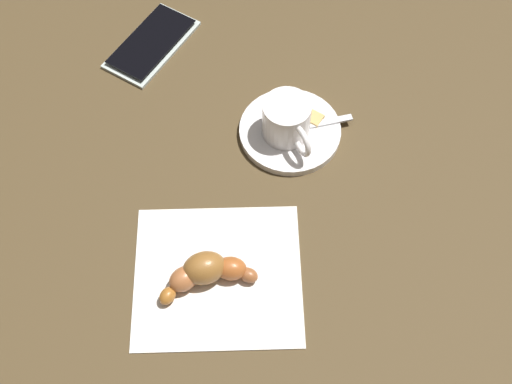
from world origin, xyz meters
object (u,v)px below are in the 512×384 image
at_px(sugar_packet, 300,111).
at_px(croissant, 205,272).
at_px(teaspoon, 292,129).
at_px(espresso_cup, 287,120).
at_px(cell_phone, 152,43).
at_px(saucer, 290,131).
at_px(napkin, 218,275).

height_order(sugar_packet, croissant, croissant).
bearing_deg(teaspoon, sugar_packet, -13.62).
bearing_deg(sugar_packet, croissant, 96.09).
height_order(espresso_cup, cell_phone, espresso_cup).
bearing_deg(saucer, espresso_cup, 148.25).
distance_m(sugar_packet, napkin, 0.26).
distance_m(teaspoon, napkin, 0.22).
relative_size(sugar_packet, cell_phone, 0.40).
height_order(saucer, croissant, croissant).
height_order(saucer, cell_phone, same).
xyz_separation_m(saucer, napkin, (-0.22, 0.06, -0.00)).
relative_size(saucer, napkin, 0.68).
height_order(saucer, napkin, saucer).
height_order(espresso_cup, sugar_packet, espresso_cup).
bearing_deg(teaspoon, croissant, 161.37).
bearing_deg(teaspoon, espresso_cup, 130.41).
height_order(croissant, cell_phone, croissant).
distance_m(teaspoon, sugar_packet, 0.03).
bearing_deg(cell_phone, sugar_packet, -112.95).
xyz_separation_m(espresso_cup, sugar_packet, (0.04, -0.01, -0.03)).
xyz_separation_m(espresso_cup, napkin, (-0.21, 0.06, -0.04)).
relative_size(napkin, cell_phone, 1.22).
relative_size(espresso_cup, cell_phone, 0.51).
xyz_separation_m(saucer, cell_phone, (0.13, 0.22, -0.00)).
height_order(espresso_cup, napkin, espresso_cup).
xyz_separation_m(saucer, teaspoon, (-0.00, -0.00, 0.01)).
height_order(napkin, cell_phone, cell_phone).
bearing_deg(cell_phone, croissant, -157.36).
xyz_separation_m(espresso_cup, croissant, (-0.22, 0.07, -0.02)).
xyz_separation_m(sugar_packet, napkin, (-0.25, 0.07, -0.01)).
bearing_deg(sugar_packet, espresso_cup, 93.28).
height_order(saucer, espresso_cup, espresso_cup).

